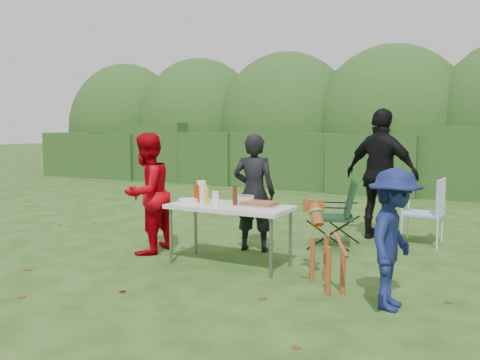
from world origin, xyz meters
The scene contains 20 objects.
ground centered at (0.00, 0.00, 0.00)m, with size 80.00×80.00×0.00m, color #1E4211.
hedge_row centered at (0.00, 8.00, 0.85)m, with size 22.00×1.40×1.70m, color #23471C.
shrub_backdrop centered at (0.00, 9.60, 1.60)m, with size 20.00×2.60×3.20m, color #3D6628.
folding_table centered at (0.05, 0.26, 0.69)m, with size 1.50×0.70×0.74m.
person_cook centered at (-0.02, 1.04, 0.80)m, with size 0.58×0.38×1.60m, color black.
person_red_jacket centered at (-1.22, 0.26, 0.81)m, with size 0.78×0.61×1.61m, color #B2000C.
person_black_puffy centered at (1.34, 2.55, 0.98)m, with size 1.15×0.48×1.96m, color black.
child centered at (2.11, -0.35, 0.66)m, with size 0.85×0.49×1.32m, color #121C50.
dog centered at (1.38, -0.05, 0.43)m, with size 0.90×0.36×0.85m, color #96461F, non-canonical shape.
camping_chair centered at (0.88, 1.76, 0.48)m, with size 0.60×0.60×0.95m, color #15341B, non-canonical shape.
lawn_chair centered at (1.94, 2.56, 0.48)m, with size 0.57×0.57×0.96m, color #4B76E6, non-canonical shape.
food_tray centered at (0.39, 0.36, 0.75)m, with size 0.45×0.30×0.02m, color #B7B7BA.
focaccia_bread centered at (0.39, 0.36, 0.78)m, with size 0.40×0.26×0.04m, color #9B5331.
mustard_bottle centered at (-0.24, 0.18, 0.84)m, with size 0.06×0.06×0.20m, color gold.
ketchup_bottle centered at (-0.43, 0.25, 0.85)m, with size 0.06×0.06×0.22m, color #A72605.
beer_bottle centered at (0.10, 0.28, 0.86)m, with size 0.06×0.06×0.24m, color #47230F.
paper_towel_roll centered at (-0.45, 0.38, 0.87)m, with size 0.12×0.12×0.26m, color white.
cup_stack centered at (-0.05, 0.08, 0.83)m, with size 0.08×0.08×0.18m, color white.
pasta_bowl centered at (0.14, 0.44, 0.79)m, with size 0.26×0.26×0.10m, color silver.
plate_stack centered at (-0.51, 0.18, 0.77)m, with size 0.24×0.24×0.05m, color white.
Camera 1 is at (3.03, -5.06, 1.69)m, focal length 38.00 mm.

